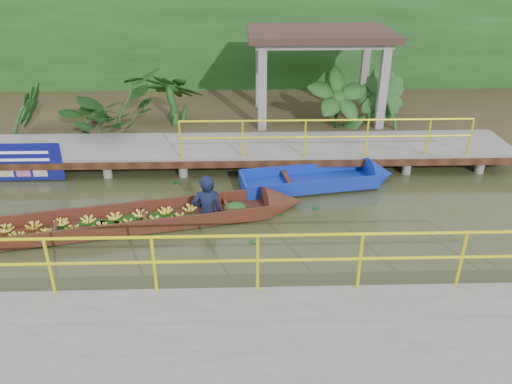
{
  "coord_description": "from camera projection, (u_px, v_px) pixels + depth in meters",
  "views": [
    {
      "loc": [
        0.59,
        -9.45,
        5.61
      ],
      "look_at": [
        0.88,
        0.5,
        0.6
      ],
      "focal_mm": 35.0,
      "sensor_mm": 36.0,
      "label": 1
    }
  ],
  "objects": [
    {
      "name": "moored_blue_boat",
      "position": [
        345.0,
        178.0,
        12.81
      ],
      "size": [
        4.1,
        1.67,
        0.95
      ],
      "rotation": [
        0.0,
        0.0,
        0.17
      ],
      "color": "#0E269B",
      "rests_on": "ground"
    },
    {
      "name": "vendor_boat",
      "position": [
        121.0,
        215.0,
        10.83
      ],
      "size": [
        9.18,
        2.78,
        2.29
      ],
      "rotation": [
        0.0,
        0.0,
        0.21
      ],
      "color": "#35160E",
      "rests_on": "ground"
    },
    {
      "name": "tropical_plants",
      "position": [
        164.0,
        100.0,
        15.03
      ],
      "size": [
        14.42,
        1.42,
        1.77
      ],
      "color": "#173B13",
      "rests_on": "ground"
    },
    {
      "name": "far_dock",
      "position": [
        222.0,
        149.0,
        13.8
      ],
      "size": [
        16.0,
        2.06,
        1.66
      ],
      "color": "slate",
      "rests_on": "ground"
    },
    {
      "name": "foliage_backdrop",
      "position": [
        226.0,
        48.0,
        18.98
      ],
      "size": [
        30.0,
        0.8,
        4.0
      ],
      "primitive_type": "cube",
      "color": "#173B13",
      "rests_on": "ground"
    },
    {
      "name": "land_strip",
      "position": [
        225.0,
        113.0,
        17.54
      ],
      "size": [
        30.0,
        8.0,
        0.45
      ],
      "primitive_type": "cube",
      "color": "#2F2817",
      "rests_on": "ground"
    },
    {
      "name": "near_dock",
      "position": [
        274.0,
        359.0,
        7.09
      ],
      "size": [
        18.0,
        2.4,
        1.73
      ],
      "color": "slate",
      "rests_on": "ground"
    },
    {
      "name": "pavilion",
      "position": [
        319.0,
        43.0,
        15.39
      ],
      "size": [
        4.4,
        3.0,
        3.0
      ],
      "color": "slate",
      "rests_on": "ground"
    },
    {
      "name": "ground",
      "position": [
        217.0,
        227.0,
        10.95
      ],
      "size": [
        80.0,
        80.0,
        0.0
      ],
      "primitive_type": "plane",
      "color": "#2F371B",
      "rests_on": "ground"
    }
  ]
}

